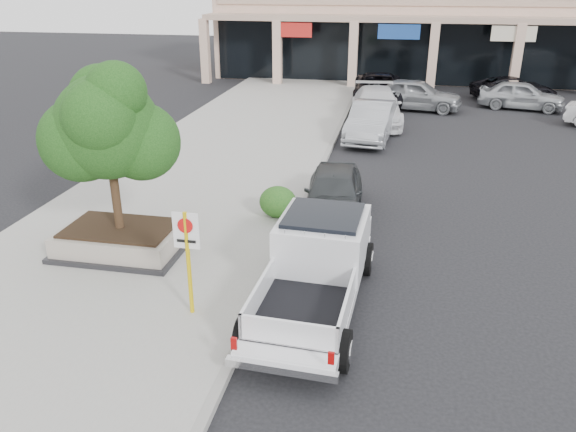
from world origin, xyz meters
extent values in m
plane|color=black|center=(0.00, 0.00, 0.00)|extent=(120.00, 120.00, 0.00)
cube|color=gray|center=(-5.50, 6.00, 0.07)|extent=(8.00, 52.00, 0.15)
cube|color=gray|center=(-1.55, 6.00, 0.07)|extent=(0.20, 52.00, 0.15)
cube|color=tan|center=(8.00, 34.00, 4.50)|extent=(40.00, 10.00, 9.00)
cube|color=tan|center=(8.00, 27.90, 4.30)|extent=(40.00, 2.20, 0.35)
cube|color=tan|center=(-12.00, 27.05, 2.10)|extent=(0.55, 0.55, 4.20)
cube|color=black|center=(8.00, 28.95, 2.00)|extent=(39.20, 0.08, 3.90)
cube|color=black|center=(-5.61, 1.65, 0.21)|extent=(3.20, 2.20, 0.12)
cube|color=gray|center=(-5.61, 1.65, 0.52)|extent=(3.00, 2.00, 0.50)
cube|color=black|center=(-5.61, 1.65, 0.80)|extent=(2.70, 1.70, 0.06)
cylinder|color=#302512|center=(-5.61, 1.65, 1.93)|extent=(0.22, 0.22, 2.20)
sphere|color=#12360E|center=(-5.61, 1.65, 3.43)|extent=(2.50, 2.50, 2.50)
sphere|color=#12360E|center=(-4.91, 1.95, 3.03)|extent=(1.90, 1.90, 1.90)
sphere|color=#12360E|center=(-5.91, 2.15, 4.03)|extent=(1.60, 1.60, 1.60)
cylinder|color=#DAB50B|center=(-2.81, -0.76, 1.30)|extent=(0.09, 0.09, 2.30)
cube|color=white|center=(-2.81, -0.76, 2.05)|extent=(0.55, 0.03, 0.78)
cylinder|color=red|center=(-2.81, -0.79, 2.17)|extent=(0.32, 0.02, 0.32)
ellipsoid|color=#144816|center=(-2.12, 4.66, 0.62)|extent=(1.10, 0.99, 0.93)
imported|color=#2F3335|center=(-0.57, 5.52, 0.72)|extent=(1.98, 4.36, 1.45)
imported|color=#A0A2A8|center=(0.01, 14.52, 0.82)|extent=(2.18, 5.12, 1.64)
imported|color=silver|center=(0.05, 17.63, 0.84)|extent=(2.95, 6.00, 1.68)
imported|color=black|center=(-0.10, 22.50, 0.83)|extent=(3.07, 6.09, 1.65)
imported|color=#96999D|center=(2.00, 21.12, 0.84)|extent=(5.17, 2.68, 1.68)
imported|color=black|center=(7.72, 24.97, 0.68)|extent=(5.23, 3.24, 1.35)
imported|color=#A5A9AD|center=(7.71, 22.44, 0.77)|extent=(4.77, 2.70, 1.53)
camera|label=1|loc=(1.18, -10.35, 6.71)|focal=35.00mm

